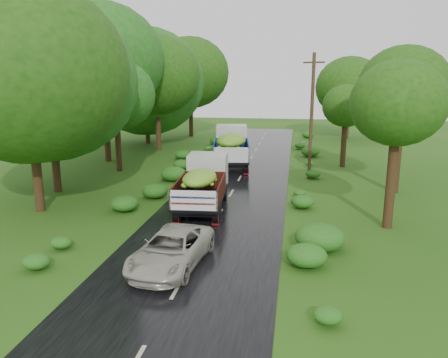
% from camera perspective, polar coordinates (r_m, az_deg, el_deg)
% --- Properties ---
extents(ground, '(120.00, 120.00, 0.00)m').
position_cam_1_polar(ground, '(14.79, -6.08, -13.97)').
color(ground, '#224E10').
rests_on(ground, ground).
extents(road, '(6.50, 80.00, 0.02)m').
position_cam_1_polar(road, '(19.24, -2.13, -7.26)').
color(road, black).
rests_on(road, ground).
extents(road_lines, '(0.12, 69.60, 0.00)m').
position_cam_1_polar(road_lines, '(20.16, -1.57, -6.25)').
color(road_lines, '#BFB78C').
rests_on(road_lines, road).
extents(truck_near, '(2.57, 6.25, 2.57)m').
position_cam_1_polar(truck_near, '(22.64, -2.70, -0.29)').
color(truck_near, black).
rests_on(truck_near, ground).
extents(truck_far, '(3.41, 7.26, 2.94)m').
position_cam_1_polar(truck_far, '(33.35, 0.97, 4.47)').
color(truck_far, black).
rests_on(truck_far, ground).
extents(car, '(2.56, 4.77, 1.27)m').
position_cam_1_polar(car, '(16.07, -6.88, -9.13)').
color(car, '#B3B19F').
rests_on(car, road).
extents(utility_pole, '(1.37, 0.66, 8.24)m').
position_cam_1_polar(utility_pole, '(29.46, 11.36, 8.11)').
color(utility_pole, '#382616').
rests_on(utility_pole, ground).
extents(trees_left, '(7.54, 33.78, 10.04)m').
position_cam_1_polar(trees_left, '(36.62, -12.85, 12.94)').
color(trees_left, black).
rests_on(trees_left, ground).
extents(trees_right, '(5.24, 33.12, 7.65)m').
position_cam_1_polar(trees_right, '(36.52, 17.79, 10.72)').
color(trees_right, black).
rests_on(trees_right, ground).
extents(shrubs, '(11.90, 44.00, 0.70)m').
position_cam_1_polar(shrubs, '(27.65, 1.55, -0.14)').
color(shrubs, '#1D5514').
rests_on(shrubs, ground).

